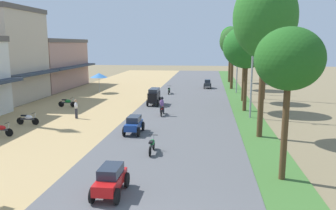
# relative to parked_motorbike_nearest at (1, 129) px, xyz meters

# --- Properties ---
(shophouse_mid) EXTENTS (7.64, 8.62, 10.10)m
(shophouse_mid) POSITION_rel_parked_motorbike_nearest_xyz_m (-8.40, 14.03, 4.50)
(shophouse_mid) COLOR #C6B299
(shophouse_mid) RESTS_ON ground
(shophouse_far) EXTENTS (7.32, 13.24, 6.90)m
(shophouse_far) POSITION_rel_parked_motorbike_nearest_xyz_m (-8.39, 25.33, 2.91)
(shophouse_far) COLOR tan
(shophouse_far) RESTS_ON ground
(parked_motorbike_nearest) EXTENTS (1.80, 0.54, 0.94)m
(parked_motorbike_nearest) POSITION_rel_parked_motorbike_nearest_xyz_m (0.00, 0.00, 0.00)
(parked_motorbike_nearest) COLOR black
(parked_motorbike_nearest) RESTS_ON dirt_shoulder
(parked_motorbike_second) EXTENTS (1.80, 0.54, 0.94)m
(parked_motorbike_second) POSITION_rel_parked_motorbike_nearest_xyz_m (0.10, 3.32, 0.00)
(parked_motorbike_second) COLOR black
(parked_motorbike_second) RESTS_ON dirt_shoulder
(parked_motorbike_third) EXTENTS (1.80, 0.54, 0.94)m
(parked_motorbike_third) POSITION_rel_parked_motorbike_nearest_xyz_m (0.05, 10.79, 0.00)
(parked_motorbike_third) COLOR black
(parked_motorbike_third) RESTS_ON dirt_shoulder
(vendor_umbrella) EXTENTS (2.20, 2.20, 2.52)m
(vendor_umbrella) POSITION_rel_parked_motorbike_nearest_xyz_m (0.04, 20.73, 1.75)
(vendor_umbrella) COLOR #99999E
(vendor_umbrella) RESTS_ON dirt_shoulder
(pedestrian_on_shoulder) EXTENTS (0.43, 0.41, 1.62)m
(pedestrian_on_shoulder) POSITION_rel_parked_motorbike_nearest_xyz_m (2.92, 5.92, 0.41)
(pedestrian_on_shoulder) COLOR #33333D
(pedestrian_on_shoulder) RESTS_ON dirt_shoulder
(median_tree_nearest) EXTENTS (2.99, 2.99, 6.88)m
(median_tree_nearest) POSITION_rel_parked_motorbike_nearest_xyz_m (17.29, -5.27, 4.96)
(median_tree_nearest) COLOR #4C351E
(median_tree_nearest) RESTS_ON median_strip
(median_tree_second) EXTENTS (4.04, 4.04, 10.36)m
(median_tree_second) POSITION_rel_parked_motorbike_nearest_xyz_m (17.30, 2.02, 7.25)
(median_tree_second) COLOR #4C351E
(median_tree_second) RESTS_ON median_strip
(median_tree_third) EXTENTS (4.33, 4.33, 7.84)m
(median_tree_third) POSITION_rel_parked_motorbike_nearest_xyz_m (17.21, 11.06, 5.37)
(median_tree_third) COLOR #4C351E
(median_tree_third) RESTS_ON median_strip
(median_tree_fourth) EXTENTS (3.30, 3.30, 7.61)m
(median_tree_fourth) POSITION_rel_parked_motorbike_nearest_xyz_m (17.55, 16.67, 5.57)
(median_tree_fourth) COLOR #4C351E
(median_tree_fourth) RESTS_ON median_strip
(median_tree_fifth) EXTENTS (3.60, 3.60, 8.43)m
(median_tree_fifth) POSITION_rel_parked_motorbike_nearest_xyz_m (17.00, 26.83, 5.93)
(median_tree_fifth) COLOR #4C351E
(median_tree_fifth) RESTS_ON median_strip
(median_tree_sixth) EXTENTS (3.20, 3.20, 8.93)m
(median_tree_sixth) POSITION_rel_parked_motorbike_nearest_xyz_m (17.17, 35.49, 6.62)
(median_tree_sixth) COLOR #4C351E
(median_tree_sixth) RESTS_ON median_strip
(streetlamp_near) EXTENTS (3.16, 0.20, 8.10)m
(streetlamp_near) POSITION_rel_parked_motorbike_nearest_xyz_m (17.38, 8.03, 4.16)
(streetlamp_near) COLOR gray
(streetlamp_near) RESTS_ON median_strip
(streetlamp_mid) EXTENTS (3.16, 0.20, 7.32)m
(streetlamp_mid) POSITION_rel_parked_motorbike_nearest_xyz_m (17.38, 22.92, 3.75)
(streetlamp_mid) COLOR gray
(streetlamp_mid) RESTS_ON median_strip
(streetlamp_far) EXTENTS (3.16, 0.20, 8.35)m
(streetlamp_far) POSITION_rel_parked_motorbike_nearest_xyz_m (17.38, 40.78, 4.28)
(streetlamp_far) COLOR gray
(streetlamp_far) RESTS_ON median_strip
(utility_pole_near) EXTENTS (1.80, 0.20, 9.64)m
(utility_pole_near) POSITION_rel_parked_motorbike_nearest_xyz_m (20.15, 18.51, 4.46)
(utility_pole_near) COLOR brown
(utility_pole_near) RESTS_ON ground
(car_sedan_red) EXTENTS (1.10, 2.26, 1.19)m
(car_sedan_red) POSITION_rel_parked_motorbike_nearest_xyz_m (9.92, -7.84, 0.19)
(car_sedan_red) COLOR red
(car_sedan_red) RESTS_ON road_strip
(car_sedan_blue) EXTENTS (1.10, 2.26, 1.19)m
(car_sedan_blue) POSITION_rel_parked_motorbike_nearest_xyz_m (8.75, 1.80, 0.19)
(car_sedan_blue) COLOR navy
(car_sedan_blue) RESTS_ON road_strip
(car_van_black) EXTENTS (1.19, 2.41, 1.67)m
(car_van_black) POSITION_rel_parked_motorbike_nearest_xyz_m (8.36, 12.96, 0.47)
(car_van_black) COLOR black
(car_van_black) RESTS_ON road_strip
(car_hatchback_charcoal) EXTENTS (1.04, 2.00, 1.23)m
(car_hatchback_charcoal) POSITION_rel_parked_motorbike_nearest_xyz_m (13.70, 26.88, 0.19)
(car_hatchback_charcoal) COLOR #282D33
(car_hatchback_charcoal) RESTS_ON road_strip
(motorbike_ahead_second) EXTENTS (0.54, 1.80, 0.94)m
(motorbike_ahead_second) POSITION_rel_parked_motorbike_nearest_xyz_m (10.71, -2.30, 0.02)
(motorbike_ahead_second) COLOR black
(motorbike_ahead_second) RESTS_ON road_strip
(motorbike_ahead_third) EXTENTS (0.54, 1.80, 1.66)m
(motorbike_ahead_third) POSITION_rel_parked_motorbike_nearest_xyz_m (9.87, 7.98, 0.30)
(motorbike_ahead_third) COLOR black
(motorbike_ahead_third) RESTS_ON road_strip
(motorbike_ahead_fourth) EXTENTS (0.54, 1.80, 0.94)m
(motorbike_ahead_fourth) POSITION_rel_parked_motorbike_nearest_xyz_m (8.97, 20.92, 0.02)
(motorbike_ahead_fourth) COLOR black
(motorbike_ahead_fourth) RESTS_ON road_strip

